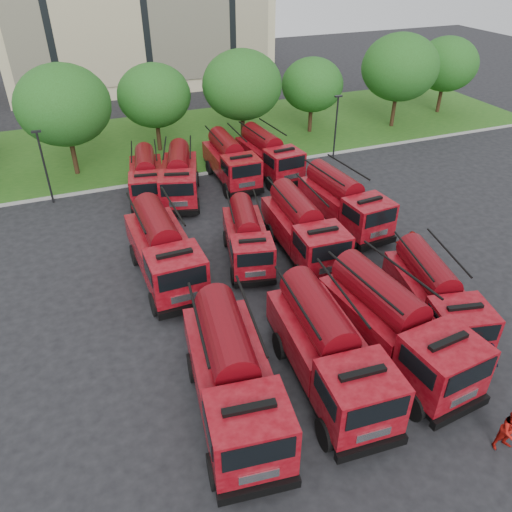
{
  "coord_description": "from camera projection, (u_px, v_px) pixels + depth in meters",
  "views": [
    {
      "loc": [
        -8.41,
        -16.77,
        15.75
      ],
      "look_at": [
        -0.49,
        3.11,
        1.8
      ],
      "focal_mm": 35.0,
      "sensor_mm": 36.0,
      "label": 1
    }
  ],
  "objects": [
    {
      "name": "fire_truck_7",
      "position": [
        344.0,
        202.0,
        30.97
      ],
      "size": [
        3.16,
        7.47,
        3.32
      ],
      "rotation": [
        0.0,
        0.0,
        0.08
      ],
      "color": "black",
      "rests_on": "ground"
    },
    {
      "name": "fire_truck_10",
      "position": [
        231.0,
        161.0,
        36.63
      ],
      "size": [
        2.7,
        7.13,
        3.23
      ],
      "rotation": [
        0.0,
        0.0,
        -0.01
      ],
      "color": "black",
      "rests_on": "ground"
    },
    {
      "name": "firefighter_3",
      "position": [
        454.0,
        350.0,
        22.39
      ],
      "size": [
        1.07,
        0.58,
        1.61
      ],
      "primitive_type": "imported",
      "rotation": [
        0.0,
        0.0,
        3.09
      ],
      "color": "black",
      "rests_on": "ground"
    },
    {
      "name": "tree_2",
      "position": [
        63.0,
        105.0,
        35.59
      ],
      "size": [
        6.72,
        6.72,
        8.22
      ],
      "color": "#382314",
      "rests_on": "ground"
    },
    {
      "name": "tree_4",
      "position": [
        242.0,
        85.0,
        40.78
      ],
      "size": [
        6.55,
        6.55,
        8.01
      ],
      "color": "#382314",
      "rests_on": "ground"
    },
    {
      "name": "fire_truck_5",
      "position": [
        247.0,
        237.0,
        27.81
      ],
      "size": [
        3.52,
        6.63,
        2.87
      ],
      "rotation": [
        0.0,
        0.0,
        -0.23
      ],
      "color": "black",
      "rests_on": "ground"
    },
    {
      "name": "firefighter_2",
      "position": [
        482.0,
        374.0,
        21.15
      ],
      "size": [
        0.81,
        1.12,
        1.71
      ],
      "primitive_type": "imported",
      "rotation": [
        0.0,
        0.0,
        1.83
      ],
      "color": "black",
      "rests_on": "ground"
    },
    {
      "name": "fire_truck_8",
      "position": [
        147.0,
        177.0,
        34.51
      ],
      "size": [
        3.31,
        6.8,
        2.97
      ],
      "rotation": [
        0.0,
        0.0,
        -0.17
      ],
      "color": "black",
      "rests_on": "ground"
    },
    {
      "name": "tree_7",
      "position": [
        447.0,
        64.0,
        48.98
      ],
      "size": [
        6.05,
        6.05,
        7.39
      ],
      "color": "#382314",
      "rests_on": "ground"
    },
    {
      "name": "curb",
      "position": [
        191.0,
        176.0,
        38.15
      ],
      "size": [
        70.0,
        0.3,
        0.14
      ],
      "primitive_type": "cube",
      "color": "gray",
      "rests_on": "ground"
    },
    {
      "name": "tree_6",
      "position": [
        400.0,
        67.0,
        44.89
      ],
      "size": [
        6.89,
        6.89,
        8.42
      ],
      "color": "#382314",
      "rests_on": "ground"
    },
    {
      "name": "fire_truck_2",
      "position": [
        395.0,
        326.0,
        20.97
      ],
      "size": [
        3.55,
        8.21,
        3.63
      ],
      "rotation": [
        0.0,
        0.0,
        0.1
      ],
      "color": "black",
      "rests_on": "ground"
    },
    {
      "name": "lamp_post_1",
      "position": [
        336.0,
        123.0,
        39.78
      ],
      "size": [
        0.6,
        0.25,
        5.11
      ],
      "color": "black",
      "rests_on": "ground"
    },
    {
      "name": "fire_truck_4",
      "position": [
        164.0,
        250.0,
        26.09
      ],
      "size": [
        3.0,
        7.83,
        3.53
      ],
      "rotation": [
        0.0,
        0.0,
        0.02
      ],
      "color": "black",
      "rests_on": "ground"
    },
    {
      "name": "fire_truck_1",
      "position": [
        328.0,
        350.0,
        19.83
      ],
      "size": [
        3.32,
        8.0,
        3.56
      ],
      "rotation": [
        0.0,
        0.0,
        -0.07
      ],
      "color": "black",
      "rests_on": "ground"
    },
    {
      "name": "fire_truck_6",
      "position": [
        303.0,
        228.0,
        28.13
      ],
      "size": [
        3.04,
        7.54,
        3.37
      ],
      "rotation": [
        0.0,
        0.0,
        -0.05
      ],
      "color": "black",
      "rests_on": "ground"
    },
    {
      "name": "firefighter_4",
      "position": [
        180.0,
        307.0,
        24.91
      ],
      "size": [
        0.84,
        0.67,
        1.5
      ],
      "primitive_type": "imported",
      "rotation": [
        0.0,
        0.0,
        2.85
      ],
      "color": "black",
      "rests_on": "ground"
    },
    {
      "name": "ground",
      "position": [
        289.0,
        317.0,
        24.26
      ],
      "size": [
        140.0,
        140.0,
        0.0
      ],
      "primitive_type": "plane",
      "color": "black",
      "rests_on": "ground"
    },
    {
      "name": "lamp_post_0",
      "position": [
        44.0,
        163.0,
        32.96
      ],
      "size": [
        0.6,
        0.25,
        5.11
      ],
      "color": "black",
      "rests_on": "ground"
    },
    {
      "name": "fire_truck_3",
      "position": [
        434.0,
        295.0,
        23.13
      ],
      "size": [
        3.81,
        7.27,
        3.15
      ],
      "rotation": [
        0.0,
        0.0,
        -0.22
      ],
      "color": "black",
      "rests_on": "ground"
    },
    {
      "name": "firefighter_0",
      "position": [
        477.0,
        378.0,
        20.96
      ],
      "size": [
        0.85,
        0.72,
        1.96
      ],
      "primitive_type": "imported",
      "rotation": [
        0.0,
        0.0,
        0.32
      ],
      "color": "#99110B",
      "rests_on": "ground"
    },
    {
      "name": "lawn",
      "position": [
        166.0,
        141.0,
        44.46
      ],
      "size": [
        70.0,
        16.0,
        0.12
      ],
      "primitive_type": "cube",
      "color": "#1C4C14",
      "rests_on": "ground"
    },
    {
      "name": "tree_5",
      "position": [
        312.0,
        85.0,
        44.2
      ],
      "size": [
        5.46,
        5.46,
        6.68
      ],
      "color": "#382314",
      "rests_on": "ground"
    },
    {
      "name": "firefighter_5",
      "position": [
        408.0,
        258.0,
        28.63
      ],
      "size": [
        1.78,
        1.33,
        1.76
      ],
      "primitive_type": "imported",
      "rotation": [
        0.0,
        0.0,
        2.71
      ],
      "color": "#99110B",
      "rests_on": "ground"
    },
    {
      "name": "firefighter_1",
      "position": [
        504.0,
        447.0,
        18.16
      ],
      "size": [
        0.98,
        0.65,
        1.86
      ],
      "primitive_type": "imported",
      "rotation": [
        0.0,
        0.0,
        -0.19
      ],
      "color": "#99110B",
      "rests_on": "ground"
    },
    {
      "name": "fire_truck_0",
      "position": [
        233.0,
        377.0,
        18.6
      ],
      "size": [
        3.73,
        8.23,
        3.62
      ],
      "rotation": [
        0.0,
        0.0,
        -0.13
      ],
      "color": "black",
      "rests_on": "ground"
    },
    {
      "name": "fire_truck_11",
      "position": [
        268.0,
        155.0,
        37.63
      ],
      "size": [
        3.07,
        7.28,
        3.23
      ],
      "rotation": [
        0.0,
        0.0,
        0.08
      ],
      "color": "black",
      "rests_on": "ground"
    },
    {
      "name": "tree_3",
      "position": [
        154.0,
        96.0,
        40.07
      ],
      "size": [
        5.88,
        5.88,
        7.19
      ],
      "color": "#382314",
      "rests_on": "ground"
    },
    {
      "name": "fire_truck_9",
      "position": [
        179.0,
        176.0,
        34.36
      ],
      "size": [
        4.22,
        7.42,
        3.21
      ],
      "rotation": [
        0.0,
        0.0,
        -0.27
      ],
      "color": "black",
      "rests_on": "ground"
    }
  ]
}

